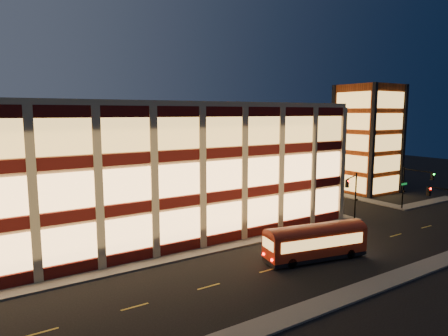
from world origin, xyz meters
TOP-DOWN VIEW (x-y plane):
  - ground at (0.00, 0.00)m, footprint 200.00×200.00m
  - sidewalk_office_south at (-3.00, 1.00)m, footprint 54.00×2.00m
  - sidewalk_office_east at (23.00, 17.00)m, footprint 2.00×30.00m
  - sidewalk_tower_south at (40.00, 1.00)m, footprint 14.00×2.00m
  - sidewalk_tower_west at (34.00, 17.00)m, footprint 2.00×30.00m
  - sidewalk_near at (0.00, -13.00)m, footprint 100.00×2.00m
  - office_building at (-2.91, 16.91)m, footprint 50.45×30.45m
  - stair_tower at (39.95, 11.95)m, footprint 8.60×8.60m
  - traffic_signal_far at (22.21, 0.24)m, footprint 3.79×1.87m
  - traffic_signal_right at (33.50, -0.62)m, footprint 1.20×4.37m
  - trolley_bus at (9.24, -6.28)m, footprint 10.04×4.32m

SIDE VIEW (x-z plane):
  - ground at x=0.00m, z-range 0.00..0.00m
  - sidewalk_office_south at x=-3.00m, z-range 0.00..0.15m
  - sidewalk_office_east at x=23.00m, z-range 0.00..0.15m
  - sidewalk_tower_south at x=40.00m, z-range 0.00..0.15m
  - sidewalk_tower_west at x=34.00m, z-range 0.00..0.15m
  - sidewalk_near at x=0.00m, z-range 0.00..0.15m
  - trolley_bus at x=9.24m, z-range 0.18..3.48m
  - traffic_signal_right at x=33.50m, z-range 1.10..7.10m
  - traffic_signal_far at x=22.21m, z-range 1.11..7.11m
  - office_building at x=-2.91m, z-range 0.00..14.50m
  - stair_tower at x=39.95m, z-range -0.01..17.99m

